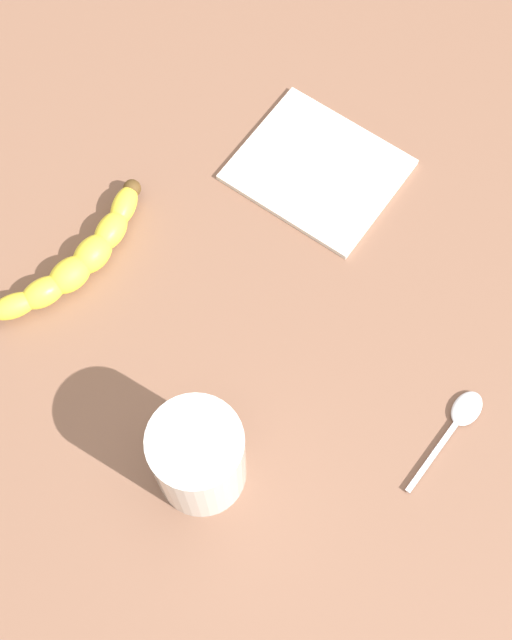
% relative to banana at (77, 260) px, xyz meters
% --- Properties ---
extents(wooden_tabletop, '(1.20, 1.20, 0.03)m').
position_rel_banana_xyz_m(wooden_tabletop, '(0.12, 0.08, -0.03)').
color(wooden_tabletop, brown).
rests_on(wooden_tabletop, ground).
extents(banana, '(0.08, 0.19, 0.03)m').
position_rel_banana_xyz_m(banana, '(0.00, 0.00, 0.00)').
color(banana, yellow).
rests_on(banana, wooden_tabletop).
extents(smoothie_glass, '(0.08, 0.08, 0.11)m').
position_rel_banana_xyz_m(smoothie_glass, '(0.23, -0.01, 0.04)').
color(smoothie_glass, silver).
rests_on(smoothie_glass, wooden_tabletop).
extents(teaspoon, '(0.05, 0.11, 0.01)m').
position_rel_banana_xyz_m(teaspoon, '(0.32, 0.21, -0.01)').
color(teaspoon, silver).
rests_on(teaspoon, wooden_tabletop).
extents(folded_napkin, '(0.19, 0.18, 0.01)m').
position_rel_banana_xyz_m(folded_napkin, '(0.04, 0.25, -0.01)').
color(folded_napkin, white).
rests_on(folded_napkin, wooden_tabletop).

